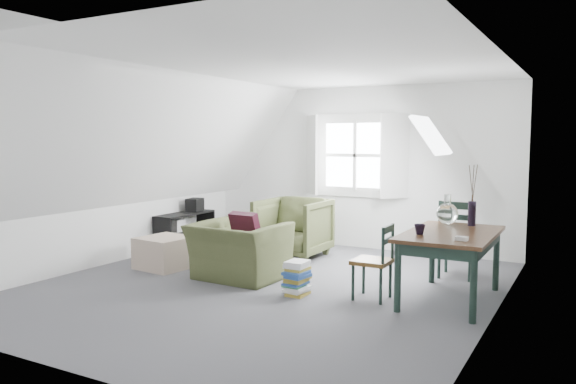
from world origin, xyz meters
The scene contains 24 objects.
floor centered at (0.00, 0.00, 0.00)m, with size 5.50×5.50×0.00m, color #4F4F54.
ceiling centered at (0.00, 0.00, 2.50)m, with size 5.50×5.50×0.00m, color white.
wall_back centered at (0.00, 2.75, 1.25)m, with size 5.00×5.00×0.00m, color white.
wall_front centered at (0.00, -2.75, 1.25)m, with size 5.00×5.00×0.00m, color white.
wall_left centered at (-2.50, 0.00, 1.25)m, with size 5.50×5.50×0.00m, color white.
wall_right centered at (2.50, 0.00, 1.25)m, with size 5.50×5.50×0.00m, color white.
slope_left centered at (-1.55, 0.00, 1.78)m, with size 5.50×5.50×0.00m, color white.
slope_right centered at (1.55, 0.00, 1.78)m, with size 5.50×5.50×0.00m, color white.
dormer_window centered at (0.00, 2.68, 1.45)m, with size 1.71×0.35×1.30m.
skylight centered at (1.55, 1.30, 1.75)m, with size 0.55×0.75×0.04m, color white.
armchair_near centered at (-0.46, 0.15, 0.00)m, with size 1.05×0.92×0.69m, color #3F4724.
armchair_far centered at (-0.51, 1.61, 0.00)m, with size 0.91×0.94×0.85m, color #3F4724.
throw_pillow centered at (-0.46, 0.30, 0.61)m, with size 0.38×0.11×0.38m, color #3A101F.
ottoman centered at (-1.64, 0.16, 0.21)m, with size 0.62×0.62×0.41m, color tan.
dining_table centered at (2.00, 0.46, 0.63)m, with size 0.88×1.46×0.73m.
demijohn centered at (1.85, 0.91, 0.87)m, with size 0.24×0.24×0.34m.
vase_twigs centered at (2.10, 1.01, 0.88)m, with size 0.09×0.10×0.69m.
cup centered at (1.75, 0.16, 0.73)m, with size 0.11×0.11×0.10m, color black.
paper_box centered at (2.20, 0.01, 0.75)m, with size 0.11×0.08×0.04m, color white.
dining_chair_far centered at (1.85, 1.50, 0.50)m, with size 0.45×0.45×0.96m.
dining_chair_near centered at (1.29, 0.12, 0.42)m, with size 0.38×0.38×0.81m.
media_shelf centered at (-2.30, 1.33, 0.25)m, with size 0.36×1.08×0.55m.
electronics_box centered at (-2.30, 1.62, 0.65)m, with size 0.20×0.28×0.22m, color black.
magazine_stack centered at (0.49, -0.13, 0.19)m, with size 0.28×0.33×0.37m.
Camera 1 is at (3.31, -5.44, 1.70)m, focal length 35.00 mm.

